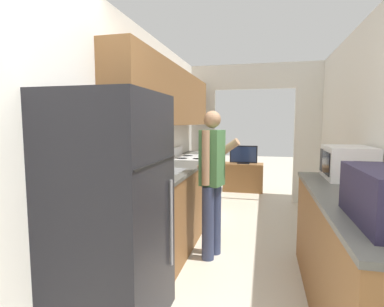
% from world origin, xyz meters
% --- Properties ---
extents(wall_left, '(0.38, 6.86, 2.50)m').
position_xyz_m(wall_left, '(-1.12, 2.07, 1.47)').
color(wall_left, silver).
rests_on(wall_left, ground_plane).
extents(wall_far_with_doorway, '(2.73, 0.06, 2.50)m').
position_xyz_m(wall_far_with_doorway, '(0.00, 4.49, 1.42)').
color(wall_far_with_doorway, silver).
rests_on(wall_far_with_doorway, ground_plane).
extents(counter_left, '(0.62, 3.18, 0.92)m').
position_xyz_m(counter_left, '(-0.87, 2.49, 0.46)').
color(counter_left, brown).
rests_on(counter_left, ground_plane).
extents(counter_right, '(0.62, 2.14, 0.92)m').
position_xyz_m(counter_right, '(0.87, 1.13, 0.46)').
color(counter_right, brown).
rests_on(counter_right, ground_plane).
extents(refrigerator, '(0.71, 0.77, 1.64)m').
position_xyz_m(refrigerator, '(-0.83, 0.70, 0.82)').
color(refrigerator, black).
rests_on(refrigerator, ground_plane).
extents(range_oven, '(0.66, 0.80, 1.06)m').
position_xyz_m(range_oven, '(-0.86, 3.26, 0.47)').
color(range_oven, white).
rests_on(range_oven, ground_plane).
extents(person, '(0.50, 0.44, 1.57)m').
position_xyz_m(person, '(-0.33, 1.94, 0.83)').
color(person, '#384266').
rests_on(person, ground_plane).
extents(microwave, '(0.40, 0.53, 0.31)m').
position_xyz_m(microwave, '(0.95, 1.85, 1.07)').
color(microwave, white).
rests_on(microwave, counter_right).
extents(book_stack, '(0.25, 0.28, 0.05)m').
position_xyz_m(book_stack, '(0.91, 1.23, 0.95)').
color(book_stack, white).
rests_on(book_stack, counter_right).
extents(tv_cabinet, '(0.82, 0.42, 0.59)m').
position_xyz_m(tv_cabinet, '(-0.21, 5.20, 0.29)').
color(tv_cabinet, brown).
rests_on(tv_cabinet, ground_plane).
extents(television, '(0.57, 0.16, 0.38)m').
position_xyz_m(television, '(-0.21, 5.16, 0.77)').
color(television, black).
rests_on(television, tv_cabinet).
extents(knife, '(0.12, 0.30, 0.02)m').
position_xyz_m(knife, '(-0.80, 3.80, 0.93)').
color(knife, '#B7B7BC').
rests_on(knife, counter_left).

